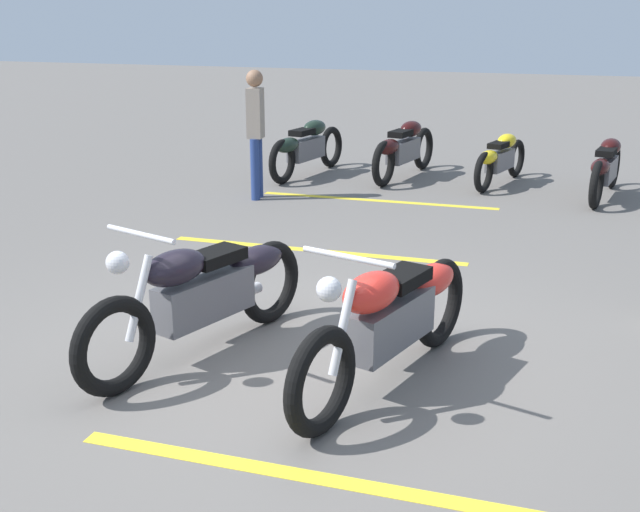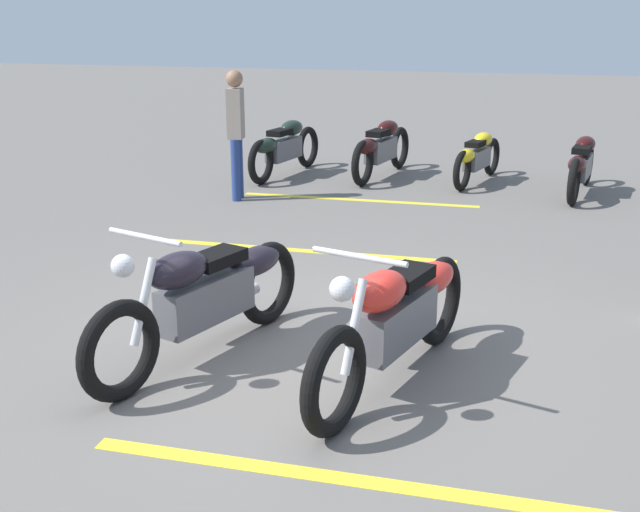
# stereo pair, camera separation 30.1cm
# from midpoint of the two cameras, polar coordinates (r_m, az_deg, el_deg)

# --- Properties ---
(ground_plane) EXTENTS (60.00, 60.00, 0.00)m
(ground_plane) POSITION_cam_midpoint_polar(r_m,az_deg,el_deg) (5.67, 0.01, -7.51)
(ground_plane) COLOR #66605B
(motorcycle_bright_foreground) EXTENTS (2.19, 0.76, 1.04)m
(motorcycle_bright_foreground) POSITION_cam_midpoint_polar(r_m,az_deg,el_deg) (5.20, 6.92, -4.46)
(motorcycle_bright_foreground) COLOR black
(motorcycle_bright_foreground) RESTS_ON ground
(motorcycle_dark_foreground) EXTENTS (2.17, 0.80, 1.04)m
(motorcycle_dark_foreground) POSITION_cam_midpoint_polar(r_m,az_deg,el_deg) (5.66, -6.91, -2.64)
(motorcycle_dark_foreground) COLOR black
(motorcycle_dark_foreground) RESTS_ON ground
(motorcycle_row_far_left) EXTENTS (2.06, 0.41, 0.78)m
(motorcycle_row_far_left) POSITION_cam_midpoint_polar(r_m,az_deg,el_deg) (11.20, 20.90, 6.06)
(motorcycle_row_far_left) COLOR black
(motorcycle_row_far_left) RESTS_ON ground
(motorcycle_row_left) EXTENTS (1.88, 0.52, 0.72)m
(motorcycle_row_left) POSITION_cam_midpoint_polar(r_m,az_deg,el_deg) (11.67, 13.75, 6.94)
(motorcycle_row_left) COLOR black
(motorcycle_row_left) RESTS_ON ground
(motorcycle_row_center) EXTENTS (2.20, 0.46, 0.83)m
(motorcycle_row_center) POSITION_cam_midpoint_polar(r_m,az_deg,el_deg) (11.91, 6.83, 7.82)
(motorcycle_row_center) COLOR black
(motorcycle_row_center) RESTS_ON ground
(motorcycle_row_right) EXTENTS (2.18, 0.45, 0.82)m
(motorcycle_row_right) POSITION_cam_midpoint_polar(r_m,az_deg,el_deg) (12.02, -0.32, 8.00)
(motorcycle_row_right) COLOR black
(motorcycle_row_right) RESTS_ON ground
(bystander_secondary) EXTENTS (0.28, 0.22, 1.70)m
(bystander_secondary) POSITION_cam_midpoint_polar(r_m,az_deg,el_deg) (10.42, -3.89, 9.32)
(bystander_secondary) COLOR navy
(bystander_secondary) RESTS_ON ground
(parking_stripe_near) EXTENTS (0.27, 3.20, 0.01)m
(parking_stripe_near) POSITION_cam_midpoint_polar(r_m,az_deg,el_deg) (4.29, 4.39, -16.31)
(parking_stripe_near) COLOR yellow
(parking_stripe_near) RESTS_ON ground
(parking_stripe_mid) EXTENTS (0.27, 3.20, 0.01)m
(parking_stripe_mid) POSITION_cam_midpoint_polar(r_m,az_deg,el_deg) (8.19, 0.70, 0.40)
(parking_stripe_mid) COLOR yellow
(parking_stripe_mid) RESTS_ON ground
(parking_stripe_far) EXTENTS (0.27, 3.20, 0.01)m
(parking_stripe_far) POSITION_cam_midpoint_polar(r_m,az_deg,el_deg) (10.47, 5.05, 4.06)
(parking_stripe_far) COLOR yellow
(parking_stripe_far) RESTS_ON ground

